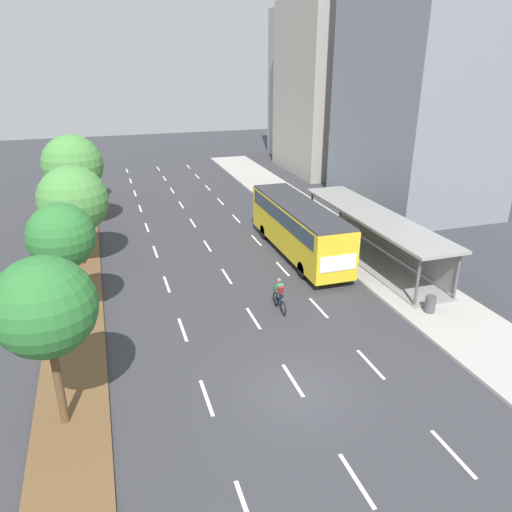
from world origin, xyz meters
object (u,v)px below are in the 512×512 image
object	(u,v)px
bus_shelter	(376,231)
cyclist	(280,296)
bus	(298,224)
median_tree_fourth	(73,165)
median_tree_third	(73,200)
median_tree_nearest	(45,308)
trash_bin	(430,304)
median_tree_fifth	(77,158)
median_tree_second	(61,237)

from	to	relation	value
bus_shelter	cyclist	size ratio (longest dim) A/B	7.61
bus_shelter	cyclist	world-z (taller)	bus_shelter
bus	median_tree_fourth	size ratio (longest dim) A/B	1.66
bus	median_tree_third	distance (m)	13.67
median_tree_nearest	trash_bin	size ratio (longest dim) A/B	7.24
median_tree_fifth	trash_bin	bearing A→B (deg)	-57.73
median_tree_nearest	median_tree_fourth	xyz separation A→B (m)	(0.32, 21.78, 0.20)
median_tree_fourth	trash_bin	bearing A→B (deg)	-48.84
cyclist	median_tree_fifth	bearing A→B (deg)	112.30
median_tree_nearest	trash_bin	world-z (taller)	median_tree_nearest
median_tree_third	trash_bin	xyz separation A→B (m)	(16.50, -11.75, -3.58)
bus	median_tree_nearest	world-z (taller)	median_tree_nearest
median_tree_second	trash_bin	distance (m)	17.81
median_tree_nearest	trash_bin	bearing A→B (deg)	9.27
median_tree_second	median_tree_fifth	xyz separation A→B (m)	(0.20, 21.78, -0.46)
trash_bin	median_tree_fifth	bearing A→B (deg)	122.27
median_tree_second	median_tree_fourth	xyz separation A→B (m)	(0.17, 14.52, 0.36)
cyclist	median_tree_fourth	world-z (taller)	median_tree_fourth
cyclist	median_tree_fifth	distance (m)	25.64
cyclist	median_tree_third	xyz separation A→B (m)	(-9.57, 9.02, 3.36)
median_tree_nearest	trash_bin	xyz separation A→B (m)	(16.94, 2.77, -4.03)
bus	cyclist	distance (m)	7.77
bus_shelter	bus	size ratio (longest dim) A/B	1.23
median_tree_third	trash_bin	world-z (taller)	median_tree_third
bus	median_tree_third	world-z (taller)	median_tree_third
median_tree_fifth	median_tree_fourth	bearing A→B (deg)	-90.26
median_tree_third	median_tree_fourth	world-z (taller)	median_tree_fourth
cyclist	median_tree_third	world-z (taller)	median_tree_third
bus_shelter	median_tree_second	xyz separation A→B (m)	(-17.87, -2.68, 2.58)
bus	median_tree_second	distance (m)	14.65
trash_bin	cyclist	bearing A→B (deg)	158.45
median_tree_second	median_tree_nearest	bearing A→B (deg)	-91.18
cyclist	trash_bin	size ratio (longest dim) A/B	2.14
bus	trash_bin	distance (m)	10.07
median_tree_third	bus_shelter	bearing A→B (deg)	-14.60
median_tree_nearest	median_tree_second	size ratio (longest dim) A/B	1.05
bus_shelter	cyclist	bearing A→B (deg)	-151.03
bus	median_tree_second	xyz separation A→B (m)	(-13.59, -4.93, 2.37)
median_tree_third	median_tree_nearest	bearing A→B (deg)	-91.72
bus	trash_bin	world-z (taller)	bus
bus_shelter	median_tree_nearest	bearing A→B (deg)	-151.12
median_tree_nearest	median_tree_second	distance (m)	7.26
bus_shelter	median_tree_fourth	xyz separation A→B (m)	(-17.70, 11.84, 2.94)
bus	median_tree_nearest	bearing A→B (deg)	-138.41
trash_bin	median_tree_second	bearing A→B (deg)	165.02
cyclist	trash_bin	distance (m)	7.46
bus_shelter	bus	distance (m)	4.84
cyclist	median_tree_second	world-z (taller)	median_tree_second
cyclist	median_tree_fifth	world-z (taller)	median_tree_fifth
bus_shelter	median_tree_nearest	distance (m)	20.76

